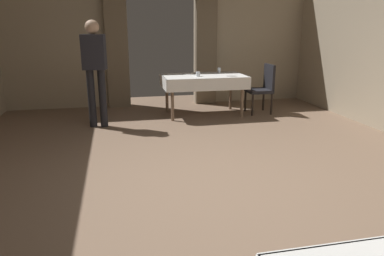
{
  "coord_description": "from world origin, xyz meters",
  "views": [
    {
      "loc": [
        -0.99,
        -3.41,
        1.61
      ],
      "look_at": [
        -0.15,
        0.5,
        0.48
      ],
      "focal_mm": 33.42,
      "sensor_mm": 36.0,
      "label": 1
    }
  ],
  "objects_px": {
    "chair_mid_right": "(263,86)",
    "plate_mid_c": "(188,74)",
    "plate_mid_d": "(232,76)",
    "glass_mid_a": "(198,74)",
    "person_waiter_by_doorway": "(95,65)",
    "glass_mid_b": "(219,70)",
    "dining_table_mid": "(204,80)"
  },
  "relations": [
    {
      "from": "chair_mid_right",
      "to": "glass_mid_b",
      "type": "xyz_separation_m",
      "value": [
        -0.77,
        0.35,
        0.29
      ]
    },
    {
      "from": "glass_mid_b",
      "to": "plate_mid_c",
      "type": "relative_size",
      "value": 0.53
    },
    {
      "from": "person_waiter_by_doorway",
      "to": "glass_mid_b",
      "type": "bearing_deg",
      "value": 17.37
    },
    {
      "from": "chair_mid_right",
      "to": "plate_mid_d",
      "type": "relative_size",
      "value": 4.92
    },
    {
      "from": "glass_mid_a",
      "to": "plate_mid_d",
      "type": "xyz_separation_m",
      "value": [
        0.59,
        -0.15,
        -0.04
      ]
    },
    {
      "from": "dining_table_mid",
      "to": "plate_mid_d",
      "type": "height_order",
      "value": "plate_mid_d"
    },
    {
      "from": "glass_mid_b",
      "to": "plate_mid_c",
      "type": "height_order",
      "value": "glass_mid_b"
    },
    {
      "from": "dining_table_mid",
      "to": "plate_mid_d",
      "type": "bearing_deg",
      "value": -32.18
    },
    {
      "from": "dining_table_mid",
      "to": "plate_mid_d",
      "type": "distance_m",
      "value": 0.54
    },
    {
      "from": "dining_table_mid",
      "to": "chair_mid_right",
      "type": "relative_size",
      "value": 1.64
    },
    {
      "from": "glass_mid_a",
      "to": "person_waiter_by_doorway",
      "type": "height_order",
      "value": "person_waiter_by_doorway"
    },
    {
      "from": "person_waiter_by_doorway",
      "to": "glass_mid_a",
      "type": "bearing_deg",
      "value": 10.07
    },
    {
      "from": "chair_mid_right",
      "to": "plate_mid_c",
      "type": "relative_size",
      "value": 4.78
    },
    {
      "from": "dining_table_mid",
      "to": "plate_mid_c",
      "type": "xyz_separation_m",
      "value": [
        -0.26,
        0.21,
        0.09
      ]
    },
    {
      "from": "chair_mid_right",
      "to": "plate_mid_c",
      "type": "xyz_separation_m",
      "value": [
        -1.41,
        0.3,
        0.24
      ]
    },
    {
      "from": "dining_table_mid",
      "to": "person_waiter_by_doorway",
      "type": "relative_size",
      "value": 0.89
    },
    {
      "from": "plate_mid_d",
      "to": "person_waiter_by_doorway",
      "type": "xyz_separation_m",
      "value": [
        -2.37,
        -0.17,
        0.27
      ]
    },
    {
      "from": "chair_mid_right",
      "to": "plate_mid_c",
      "type": "height_order",
      "value": "chair_mid_right"
    },
    {
      "from": "glass_mid_b",
      "to": "person_waiter_by_doorway",
      "type": "xyz_separation_m",
      "value": [
        -2.29,
        -0.72,
        0.22
      ]
    },
    {
      "from": "dining_table_mid",
      "to": "plate_mid_d",
      "type": "xyz_separation_m",
      "value": [
        0.45,
        -0.28,
        0.09
      ]
    },
    {
      "from": "dining_table_mid",
      "to": "plate_mid_c",
      "type": "bearing_deg",
      "value": 141.72
    },
    {
      "from": "plate_mid_d",
      "to": "person_waiter_by_doorway",
      "type": "bearing_deg",
      "value": -175.92
    },
    {
      "from": "chair_mid_right",
      "to": "person_waiter_by_doorway",
      "type": "distance_m",
      "value": 3.13
    },
    {
      "from": "chair_mid_right",
      "to": "person_waiter_by_doorway",
      "type": "height_order",
      "value": "person_waiter_by_doorway"
    },
    {
      "from": "dining_table_mid",
      "to": "chair_mid_right",
      "type": "xyz_separation_m",
      "value": [
        1.15,
        -0.09,
        -0.15
      ]
    },
    {
      "from": "person_waiter_by_doorway",
      "to": "plate_mid_c",
      "type": "bearing_deg",
      "value": 21.77
    },
    {
      "from": "dining_table_mid",
      "to": "person_waiter_by_doorway",
      "type": "xyz_separation_m",
      "value": [
        -1.92,
        -0.45,
        0.36
      ]
    },
    {
      "from": "plate_mid_d",
      "to": "person_waiter_by_doorway",
      "type": "relative_size",
      "value": 0.11
    },
    {
      "from": "plate_mid_c",
      "to": "dining_table_mid",
      "type": "bearing_deg",
      "value": -38.28
    },
    {
      "from": "glass_mid_b",
      "to": "plate_mid_d",
      "type": "distance_m",
      "value": 0.55
    },
    {
      "from": "plate_mid_c",
      "to": "plate_mid_d",
      "type": "xyz_separation_m",
      "value": [
        0.71,
        -0.49,
        0.0
      ]
    },
    {
      "from": "plate_mid_d",
      "to": "person_waiter_by_doorway",
      "type": "distance_m",
      "value": 2.39
    }
  ]
}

